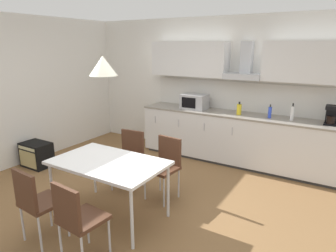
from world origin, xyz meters
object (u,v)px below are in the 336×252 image
object	(u,v)px
bottle_yellow	(239,109)
chair_far_left	(130,153)
bottle_blue	(270,112)
dining_table	(109,165)
bottle_white	(292,113)
guitar_amp	(37,155)
chair_near_left	(35,199)
coffee_maker	(331,115)
chair_near_right	(76,215)
microwave	(194,102)
chair_far_right	(165,162)
pendant_lamp	(103,66)

from	to	relation	value
bottle_yellow	chair_far_left	xyz separation A→B (m)	(-1.10, -1.73, -0.49)
bottle_blue	chair_far_left	world-z (taller)	bottle_blue
dining_table	chair_far_left	bearing A→B (deg)	111.55
bottle_white	guitar_amp	distance (m)	4.47
bottle_white	chair_near_left	distance (m)	3.95
chair_near_left	dining_table	bearing A→B (deg)	68.51
coffee_maker	bottle_white	xyz separation A→B (m)	(-0.56, -0.04, -0.03)
chair_near_right	microwave	bearing A→B (deg)	97.12
bottle_yellow	chair_far_right	world-z (taller)	bottle_yellow
chair_near_left	coffee_maker	bearing A→B (deg)	53.46
bottle_blue	bottle_yellow	distance (m)	0.52
bottle_yellow	chair_far_right	size ratio (longest dim) A/B	0.26
bottle_yellow	chair_near_left	world-z (taller)	bottle_yellow
bottle_blue	bottle_yellow	bearing A→B (deg)	-177.30
bottle_yellow	bottle_blue	bearing A→B (deg)	2.70
bottle_yellow	chair_far_left	distance (m)	2.11
chair_far_right	chair_near_right	bearing A→B (deg)	-90.56
microwave	bottle_blue	bearing A→B (deg)	-0.80
microwave	chair_far_right	bearing A→B (deg)	-76.13
bottle_blue	bottle_white	size ratio (longest dim) A/B	0.80
dining_table	chair_far_left	size ratio (longest dim) A/B	1.59
coffee_maker	guitar_amp	size ratio (longest dim) A/B	0.58
bottle_yellow	chair_near_left	distance (m)	3.56
microwave	coffee_maker	bearing A→B (deg)	0.65
coffee_maker	bottle_blue	xyz separation A→B (m)	(-0.91, -0.05, -0.05)
bottle_yellow	dining_table	xyz separation A→B (m)	(-0.78, -2.54, -0.32)
microwave	dining_table	distance (m)	2.61
bottle_blue	pendant_lamp	size ratio (longest dim) A/B	0.71
pendant_lamp	guitar_amp	bearing A→B (deg)	166.11
microwave	chair_near_left	xyz separation A→B (m)	(-0.20, -3.39, -0.54)
bottle_blue	chair_far_left	size ratio (longest dim) A/B	0.26
chair_near_right	chair_far_left	size ratio (longest dim) A/B	1.00
microwave	guitar_amp	distance (m)	3.06
bottle_yellow	chair_near_right	size ratio (longest dim) A/B	0.26
bottle_yellow	coffee_maker	bearing A→B (deg)	2.83
bottle_blue	chair_near_left	xyz separation A→B (m)	(-1.62, -3.37, -0.49)
bottle_yellow	chair_near_right	xyz separation A→B (m)	(-0.48, -3.35, -0.49)
chair_near_right	chair_far_right	bearing A→B (deg)	89.44
bottle_yellow	microwave	bearing A→B (deg)	177.17
bottle_blue	bottle_yellow	xyz separation A→B (m)	(-0.52, -0.02, -0.00)
chair_far_right	pendant_lamp	distance (m)	1.61
coffee_maker	chair_far_right	distance (m)	2.67
microwave	chair_far_left	xyz separation A→B (m)	(-0.20, -1.78, -0.54)
guitar_amp	pendant_lamp	distance (m)	2.85
pendant_lamp	coffee_maker	bearing A→B (deg)	49.69
microwave	bottle_yellow	xyz separation A→B (m)	(0.90, -0.04, -0.04)
bottle_blue	chair_near_right	distance (m)	3.55
bottle_yellow	guitar_amp	distance (m)	3.71
chair_far_right	bottle_yellow	bearing A→B (deg)	75.10
bottle_blue	dining_table	distance (m)	2.90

